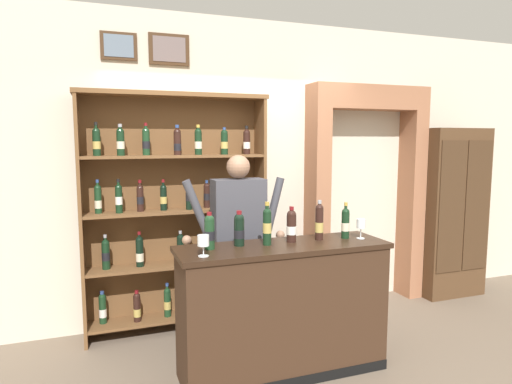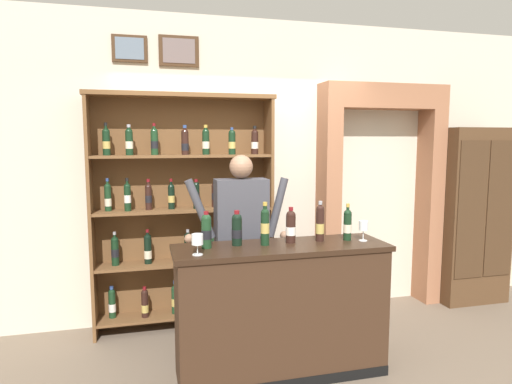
% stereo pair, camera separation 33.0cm
% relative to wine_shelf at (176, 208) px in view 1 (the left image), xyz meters
% --- Properties ---
extents(ground_plane, '(14.00, 14.00, 0.02)m').
position_rel_wine_shelf_xyz_m(ground_plane, '(0.59, -1.11, -1.21)').
color(ground_plane, '#6B5B4C').
extents(back_wall, '(12.00, 0.19, 3.07)m').
position_rel_wine_shelf_xyz_m(back_wall, '(0.59, 0.26, 0.34)').
color(back_wall, beige).
rests_on(back_wall, ground).
extents(wine_shelf, '(1.76, 0.32, 2.28)m').
position_rel_wine_shelf_xyz_m(wine_shelf, '(0.00, 0.00, 0.00)').
color(wine_shelf, brown).
rests_on(wine_shelf, ground).
extents(archway_doorway, '(1.41, 0.45, 2.44)m').
position_rel_wine_shelf_xyz_m(archway_doorway, '(2.15, 0.13, 0.17)').
color(archway_doorway, '#9E6647').
rests_on(archway_doorway, ground).
extents(side_cabinet, '(0.78, 0.38, 1.99)m').
position_rel_wine_shelf_xyz_m(side_cabinet, '(3.26, -0.12, -0.20)').
color(side_cabinet, '#4C331E').
rests_on(side_cabinet, ground).
extents(tasting_counter, '(1.67, 0.52, 1.04)m').
position_rel_wine_shelf_xyz_m(tasting_counter, '(0.65, -1.11, -0.68)').
color(tasting_counter, '#382316').
rests_on(tasting_counter, ground).
extents(shopkeeper, '(0.93, 0.22, 1.73)m').
position_rel_wine_shelf_xyz_m(shopkeeper, '(0.44, -0.60, -0.12)').
color(shopkeeper, '#2D3347').
rests_on(shopkeeper, ground).
extents(tasting_bottle_bianco, '(0.08, 0.08, 0.28)m').
position_rel_wine_shelf_xyz_m(tasting_bottle_bianco, '(0.07, -1.06, -0.02)').
color(tasting_bottle_bianco, '#19381E').
rests_on(tasting_bottle_bianco, tasting_counter).
extents(tasting_bottle_prosecco, '(0.08, 0.08, 0.27)m').
position_rel_wine_shelf_xyz_m(tasting_bottle_prosecco, '(0.31, -1.03, -0.03)').
color(tasting_bottle_prosecco, black).
rests_on(tasting_bottle_prosecco, tasting_counter).
extents(tasting_bottle_rosso, '(0.07, 0.07, 0.34)m').
position_rel_wine_shelf_xyz_m(tasting_bottle_rosso, '(0.52, -1.08, -0.00)').
color(tasting_bottle_rosso, black).
rests_on(tasting_bottle_rosso, tasting_counter).
extents(tasting_bottle_grappa, '(0.08, 0.08, 0.28)m').
position_rel_wine_shelf_xyz_m(tasting_bottle_grappa, '(0.74, -1.04, -0.02)').
color(tasting_bottle_grappa, black).
rests_on(tasting_bottle_grappa, tasting_counter).
extents(tasting_bottle_riserva, '(0.07, 0.07, 0.32)m').
position_rel_wine_shelf_xyz_m(tasting_bottle_riserva, '(0.99, -1.05, -0.01)').
color(tasting_bottle_riserva, black).
rests_on(tasting_bottle_riserva, tasting_counter).
extents(tasting_bottle_chianti, '(0.07, 0.07, 0.30)m').
position_rel_wine_shelf_xyz_m(tasting_bottle_chianti, '(1.22, -1.08, -0.03)').
color(tasting_bottle_chianti, black).
rests_on(tasting_bottle_chianti, tasting_counter).
extents(wine_glass_spare, '(0.07, 0.07, 0.16)m').
position_rel_wine_shelf_xyz_m(wine_glass_spare, '(1.33, -1.13, -0.04)').
color(wine_glass_spare, silver).
rests_on(wine_glass_spare, tasting_counter).
extents(wine_glass_center, '(0.08, 0.08, 0.15)m').
position_rel_wine_shelf_xyz_m(wine_glass_center, '(-0.02, -1.24, -0.05)').
color(wine_glass_center, silver).
rests_on(wine_glass_center, tasting_counter).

